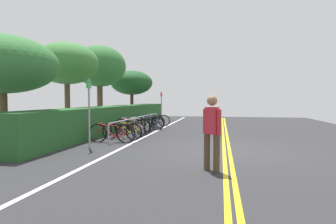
% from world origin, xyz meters
% --- Properties ---
extents(ground_plane, '(32.87, 13.96, 0.05)m').
position_xyz_m(ground_plane, '(0.00, 0.00, -0.03)').
color(ground_plane, '#2B2B2D').
extents(centre_line_yellow_inner, '(29.58, 0.10, 0.00)m').
position_xyz_m(centre_line_yellow_inner, '(0.00, -0.08, 0.00)').
color(centre_line_yellow_inner, gold).
rests_on(centre_line_yellow_inner, ground_plane).
extents(centre_line_yellow_outer, '(29.58, 0.10, 0.00)m').
position_xyz_m(centre_line_yellow_outer, '(0.00, 0.08, 0.00)').
color(centre_line_yellow_outer, gold).
rests_on(centre_line_yellow_outer, ground_plane).
extents(bike_lane_stripe_white, '(29.58, 0.12, 0.00)m').
position_xyz_m(bike_lane_stripe_white, '(0.00, 3.31, 0.00)').
color(bike_lane_stripe_white, white).
rests_on(bike_lane_stripe_white, ground_plane).
extents(bike_rack, '(7.19, 0.05, 0.74)m').
position_xyz_m(bike_rack, '(3.85, 4.02, 0.56)').
color(bike_rack, '#9EA0A5').
rests_on(bike_rack, ground_plane).
extents(bicycle_0, '(0.46, 1.78, 0.73)m').
position_xyz_m(bicycle_0, '(0.73, 4.08, 0.34)').
color(bicycle_0, black).
rests_on(bicycle_0, ground_plane).
extents(bicycle_1, '(0.46, 1.70, 0.70)m').
position_xyz_m(bicycle_1, '(1.53, 4.01, 0.33)').
color(bicycle_1, black).
rests_on(bicycle_1, ground_plane).
extents(bicycle_2, '(0.46, 1.62, 0.69)m').
position_xyz_m(bicycle_2, '(2.18, 4.00, 0.32)').
color(bicycle_2, black).
rests_on(bicycle_2, ground_plane).
extents(bicycle_3, '(0.46, 1.80, 0.77)m').
position_xyz_m(bicycle_3, '(2.90, 4.03, 0.36)').
color(bicycle_3, black).
rests_on(bicycle_3, ground_plane).
extents(bicycle_4, '(0.46, 1.66, 0.71)m').
position_xyz_m(bicycle_4, '(3.49, 4.16, 0.33)').
color(bicycle_4, black).
rests_on(bicycle_4, ground_plane).
extents(bicycle_5, '(0.62, 1.63, 0.71)m').
position_xyz_m(bicycle_5, '(4.24, 4.10, 0.33)').
color(bicycle_5, black).
rests_on(bicycle_5, ground_plane).
extents(bicycle_6, '(0.46, 1.71, 0.73)m').
position_xyz_m(bicycle_6, '(4.92, 3.87, 0.34)').
color(bicycle_6, black).
rests_on(bicycle_6, ground_plane).
extents(bicycle_7, '(0.62, 1.61, 0.71)m').
position_xyz_m(bicycle_7, '(5.49, 3.95, 0.33)').
color(bicycle_7, black).
rests_on(bicycle_7, ground_plane).
extents(bicycle_8, '(0.64, 1.60, 0.69)m').
position_xyz_m(bicycle_8, '(6.18, 3.98, 0.32)').
color(bicycle_8, black).
rests_on(bicycle_8, ground_plane).
extents(bicycle_9, '(0.46, 1.70, 0.71)m').
position_xyz_m(bicycle_9, '(6.93, 3.96, 0.33)').
color(bicycle_9, black).
rests_on(bicycle_9, ground_plane).
extents(pedestrian, '(0.34, 0.40, 1.66)m').
position_xyz_m(pedestrian, '(-2.57, 0.38, 0.95)').
color(pedestrian, '#4C3826').
rests_on(pedestrian, ground_plane).
extents(sign_post_near, '(0.36, 0.08, 2.22)m').
position_xyz_m(sign_post_near, '(-0.59, 4.29, 1.34)').
color(sign_post_near, gray).
rests_on(sign_post_near, ground_plane).
extents(sign_post_far, '(0.36, 0.06, 2.04)m').
position_xyz_m(sign_post_far, '(7.78, 3.79, 1.24)').
color(sign_post_far, gray).
rests_on(sign_post_far, ground_plane).
extents(hedge_backdrop, '(16.14, 1.23, 1.22)m').
position_xyz_m(hedge_backdrop, '(5.35, 5.71, 0.61)').
color(hedge_backdrop, '#235626').
rests_on(hedge_backdrop, ground_plane).
extents(tree_near_left, '(3.46, 3.46, 3.61)m').
position_xyz_m(tree_near_left, '(-1.00, 7.06, 2.68)').
color(tree_near_left, brown).
rests_on(tree_near_left, ground_plane).
extents(tree_mid, '(3.02, 3.02, 4.27)m').
position_xyz_m(tree_mid, '(3.34, 7.45, 3.27)').
color(tree_mid, brown).
rests_on(tree_mid, ground_plane).
extents(tree_far_right, '(3.23, 3.23, 4.89)m').
position_xyz_m(tree_far_right, '(7.23, 7.60, 3.60)').
color(tree_far_right, brown).
rests_on(tree_far_right, ground_plane).
extents(tree_extra, '(3.16, 3.16, 3.75)m').
position_xyz_m(tree_extra, '(11.30, 6.89, 2.82)').
color(tree_extra, '#473323').
rests_on(tree_extra, ground_plane).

